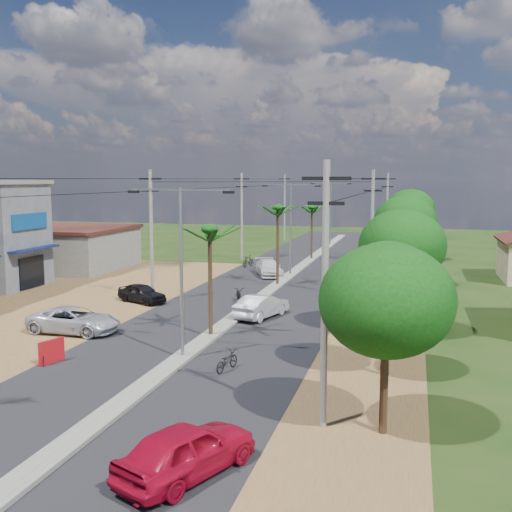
{
  "coord_description": "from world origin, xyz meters",
  "views": [
    {
      "loc": [
        10.29,
        -25.37,
        8.38
      ],
      "look_at": [
        -0.43,
        15.01,
        3.0
      ],
      "focal_mm": 42.0,
      "sensor_mm": 36.0,
      "label": 1
    }
  ],
  "objects_px": {
    "car_red_near": "(187,451)",
    "car_parked_silver": "(74,321)",
    "moto_rider_east": "(227,362)",
    "car_white_far": "(269,268)",
    "car_silver_mid": "(262,307)",
    "car_parked_dark": "(142,294)",
    "roadside_sign": "(52,352)"
  },
  "relations": [
    {
      "from": "car_parked_silver",
      "to": "moto_rider_east",
      "type": "bearing_deg",
      "value": -111.61
    },
    {
      "from": "car_white_far",
      "to": "car_parked_dark",
      "type": "relative_size",
      "value": 1.25
    },
    {
      "from": "car_parked_silver",
      "to": "car_parked_dark",
      "type": "relative_size",
      "value": 1.34
    },
    {
      "from": "car_red_near",
      "to": "roadside_sign",
      "type": "bearing_deg",
      "value": -15.78
    },
    {
      "from": "car_red_near",
      "to": "car_white_far",
      "type": "bearing_deg",
      "value": -55.96
    },
    {
      "from": "car_silver_mid",
      "to": "car_white_far",
      "type": "height_order",
      "value": "car_silver_mid"
    },
    {
      "from": "car_red_near",
      "to": "car_parked_dark",
      "type": "xyz_separation_m",
      "value": [
        -11.79,
        21.71,
        -0.13
      ]
    },
    {
      "from": "car_parked_silver",
      "to": "car_parked_dark",
      "type": "bearing_deg",
      "value": 0.69
    },
    {
      "from": "car_red_near",
      "to": "car_parked_dark",
      "type": "distance_m",
      "value": 24.71
    },
    {
      "from": "car_parked_dark",
      "to": "roadside_sign",
      "type": "height_order",
      "value": "car_parked_dark"
    },
    {
      "from": "car_white_far",
      "to": "car_parked_silver",
      "type": "distance_m",
      "value": 22.34
    },
    {
      "from": "moto_rider_east",
      "to": "roadside_sign",
      "type": "relative_size",
      "value": 1.27
    },
    {
      "from": "car_parked_silver",
      "to": "car_silver_mid",
      "type": "bearing_deg",
      "value": -55.04
    },
    {
      "from": "moto_rider_east",
      "to": "car_white_far",
      "type": "bearing_deg",
      "value": -67.02
    },
    {
      "from": "moto_rider_east",
      "to": "car_parked_dark",
      "type": "bearing_deg",
      "value": -37.91
    },
    {
      "from": "car_silver_mid",
      "to": "moto_rider_east",
      "type": "xyz_separation_m",
      "value": [
        1.04,
        -10.25,
        -0.26
      ]
    },
    {
      "from": "moto_rider_east",
      "to": "car_silver_mid",
      "type": "bearing_deg",
      "value": -70.85
    },
    {
      "from": "car_silver_mid",
      "to": "car_parked_dark",
      "type": "xyz_separation_m",
      "value": [
        -9.0,
        2.26,
        -0.06
      ]
    },
    {
      "from": "car_white_far",
      "to": "moto_rider_east",
      "type": "height_order",
      "value": "car_white_far"
    },
    {
      "from": "car_red_near",
      "to": "car_parked_dark",
      "type": "bearing_deg",
      "value": -37.4
    },
    {
      "from": "car_white_far",
      "to": "moto_rider_east",
      "type": "bearing_deg",
      "value": -104.4
    },
    {
      "from": "car_red_near",
      "to": "car_silver_mid",
      "type": "bearing_deg",
      "value": -57.74
    },
    {
      "from": "car_parked_dark",
      "to": "car_red_near",
      "type": "bearing_deg",
      "value": -127.46
    },
    {
      "from": "car_silver_mid",
      "to": "car_parked_dark",
      "type": "distance_m",
      "value": 9.28
    },
    {
      "from": "car_red_near",
      "to": "car_parked_silver",
      "type": "relative_size",
      "value": 0.89
    },
    {
      "from": "car_red_near",
      "to": "roadside_sign",
      "type": "xyz_separation_m",
      "value": [
        -9.79,
        8.18,
        -0.2
      ]
    },
    {
      "from": "car_white_far",
      "to": "roadside_sign",
      "type": "height_order",
      "value": "car_white_far"
    },
    {
      "from": "car_silver_mid",
      "to": "car_white_far",
      "type": "bearing_deg",
      "value": -60.45
    },
    {
      "from": "car_white_far",
      "to": "car_parked_silver",
      "type": "relative_size",
      "value": 0.93
    },
    {
      "from": "car_parked_dark",
      "to": "car_silver_mid",
      "type": "bearing_deg",
      "value": -80.04
    },
    {
      "from": "car_parked_dark",
      "to": "roadside_sign",
      "type": "distance_m",
      "value": 13.68
    },
    {
      "from": "car_red_near",
      "to": "car_parked_dark",
      "type": "relative_size",
      "value": 1.2
    }
  ]
}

